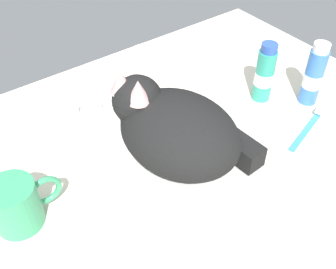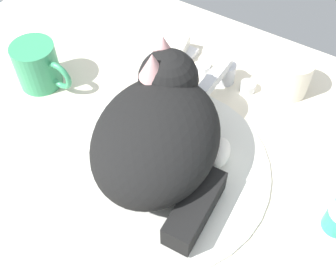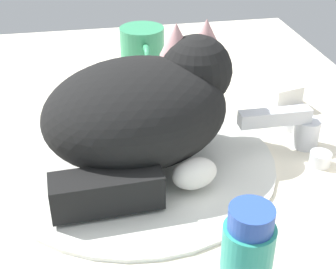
# 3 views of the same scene
# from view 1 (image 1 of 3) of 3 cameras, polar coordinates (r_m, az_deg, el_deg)

# --- Properties ---
(ground_plane) EXTENTS (1.10, 0.83, 0.03)m
(ground_plane) POSITION_cam_1_polar(r_m,az_deg,el_deg) (0.79, 1.44, -4.69)
(ground_plane) COLOR silver
(sink_basin) EXTENTS (0.36, 0.36, 0.01)m
(sink_basin) POSITION_cam_1_polar(r_m,az_deg,el_deg) (0.77, 1.47, -3.68)
(sink_basin) COLOR silver
(sink_basin) RESTS_ON ground_plane
(faucet) EXTENTS (0.12, 0.12, 0.06)m
(faucet) POSITION_cam_1_polar(r_m,az_deg,el_deg) (0.90, -7.06, 5.44)
(faucet) COLOR silver
(faucet) RESTS_ON ground_plane
(cat) EXTENTS (0.23, 0.27, 0.16)m
(cat) POSITION_cam_1_polar(r_m,az_deg,el_deg) (0.73, 0.90, 0.92)
(cat) COLOR black
(cat) RESTS_ON sink_basin
(coffee_mug) EXTENTS (0.12, 0.08, 0.08)m
(coffee_mug) POSITION_cam_1_polar(r_m,az_deg,el_deg) (0.70, -20.34, -9.15)
(coffee_mug) COLOR #389966
(coffee_mug) RESTS_ON ground_plane
(rinse_cup) EXTENTS (0.07, 0.07, 0.07)m
(rinse_cup) POSITION_cam_1_polar(r_m,az_deg,el_deg) (0.98, -3.24, 9.74)
(rinse_cup) COLOR silver
(rinse_cup) RESTS_ON ground_plane
(soap_dish) EXTENTS (0.09, 0.06, 0.01)m
(soap_dish) POSITION_cam_1_polar(r_m,az_deg,el_deg) (0.89, -14.71, 2.13)
(soap_dish) COLOR white
(soap_dish) RESTS_ON ground_plane
(soap_bar) EXTENTS (0.07, 0.06, 0.03)m
(soap_bar) POSITION_cam_1_polar(r_m,az_deg,el_deg) (0.88, -14.93, 3.11)
(soap_bar) COLOR white
(soap_bar) RESTS_ON soap_dish
(toothpaste_bottle) EXTENTS (0.04, 0.04, 0.14)m
(toothpaste_bottle) POSITION_cam_1_polar(r_m,az_deg,el_deg) (0.92, 13.32, 8.23)
(toothpaste_bottle) COLOR teal
(toothpaste_bottle) RESTS_ON ground_plane
(mouthwash_bottle) EXTENTS (0.04, 0.04, 0.14)m
(mouthwash_bottle) POSITION_cam_1_polar(r_m,az_deg,el_deg) (0.93, 19.66, 7.75)
(mouthwash_bottle) COLOR #3870C6
(mouthwash_bottle) RESTS_ON ground_plane
(toothbrush) EXTENTS (0.15, 0.06, 0.02)m
(toothbrush) POSITION_cam_1_polar(r_m,az_deg,el_deg) (0.89, 19.07, 1.08)
(toothbrush) COLOR #388CD8
(toothbrush) RESTS_ON ground_plane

